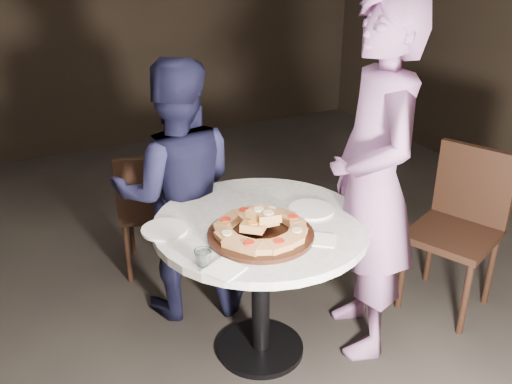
% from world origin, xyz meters
% --- Properties ---
extents(floor, '(7.00, 7.00, 0.00)m').
position_xyz_m(floor, '(0.00, 0.00, 0.00)').
color(floor, black).
rests_on(floor, ground).
extents(table, '(1.18, 1.18, 0.76)m').
position_xyz_m(table, '(0.12, 0.10, 0.62)').
color(table, black).
rests_on(table, ground).
extents(serving_board, '(0.54, 0.54, 0.02)m').
position_xyz_m(serving_board, '(0.05, -0.03, 0.77)').
color(serving_board, black).
rests_on(serving_board, table).
extents(focaccia_pile, '(0.42, 0.42, 0.11)m').
position_xyz_m(focaccia_pile, '(0.05, -0.03, 0.81)').
color(focaccia_pile, '#A77140').
rests_on(focaccia_pile, serving_board).
extents(plate_left, '(0.22, 0.22, 0.01)m').
position_xyz_m(plate_left, '(-0.31, 0.22, 0.77)').
color(plate_left, white).
rests_on(plate_left, table).
extents(plate_right, '(0.29, 0.29, 0.01)m').
position_xyz_m(plate_right, '(0.38, 0.08, 0.77)').
color(plate_right, white).
rests_on(plate_right, table).
extents(water_glass, '(0.08, 0.08, 0.07)m').
position_xyz_m(water_glass, '(-0.27, -0.13, 0.79)').
color(water_glass, silver).
rests_on(water_glass, table).
extents(napkin_near, '(0.18, 0.18, 0.01)m').
position_xyz_m(napkin_near, '(-0.21, -0.20, 0.76)').
color(napkin_near, white).
rests_on(napkin_near, table).
extents(napkin_far, '(0.16, 0.16, 0.01)m').
position_xyz_m(napkin_far, '(0.27, -0.18, 0.76)').
color(napkin_far, white).
rests_on(napkin_far, table).
extents(chair_far, '(0.50, 0.51, 0.82)m').
position_xyz_m(chair_far, '(-0.12, 1.06, 0.47)').
color(chair_far, black).
rests_on(chair_far, ground).
extents(chair_right, '(0.58, 0.57, 0.92)m').
position_xyz_m(chair_right, '(1.33, -0.01, 0.53)').
color(chair_right, black).
rests_on(chair_right, ground).
extents(diner_navy, '(0.83, 0.73, 1.44)m').
position_xyz_m(diner_navy, '(-0.09, 0.66, 0.72)').
color(diner_navy, black).
rests_on(diner_navy, ground).
extents(diner_teal, '(0.63, 0.76, 1.79)m').
position_xyz_m(diner_teal, '(0.65, -0.04, 0.89)').
color(diner_teal, slate).
rests_on(diner_teal, ground).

